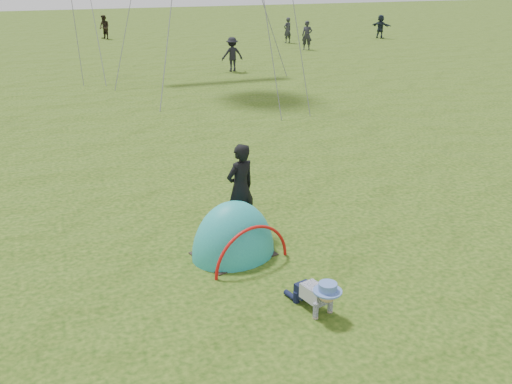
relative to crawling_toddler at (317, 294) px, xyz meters
name	(u,v)px	position (x,y,z in m)	size (l,w,h in m)	color
ground	(370,330)	(0.48, -0.72, -0.30)	(140.00, 140.00, 0.00)	#15340A
crawling_toddler	(317,294)	(0.00, 0.00, 0.00)	(0.54, 0.77, 0.59)	black
popup_tent	(234,254)	(-0.56, 2.17, -0.30)	(1.56, 1.28, 2.02)	teal
standing_adult	(240,188)	(-0.09, 3.10, 0.58)	(0.64, 0.42, 1.75)	black
crowd_person_6	(307,35)	(12.67, 26.23, 0.58)	(0.64, 0.42, 1.74)	#25252D
crowd_person_7	(104,27)	(1.73, 36.59, 0.53)	(0.81, 0.63, 1.66)	black
crowd_person_9	(232,54)	(5.76, 20.44, 0.53)	(1.07, 0.61, 1.65)	black
crowd_person_11	(381,26)	(20.37, 29.91, 0.52)	(1.52, 0.48, 1.64)	#1E2634
crowd_person_12	(288,30)	(12.98, 29.83, 0.54)	(0.61, 0.40, 1.67)	#292A30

